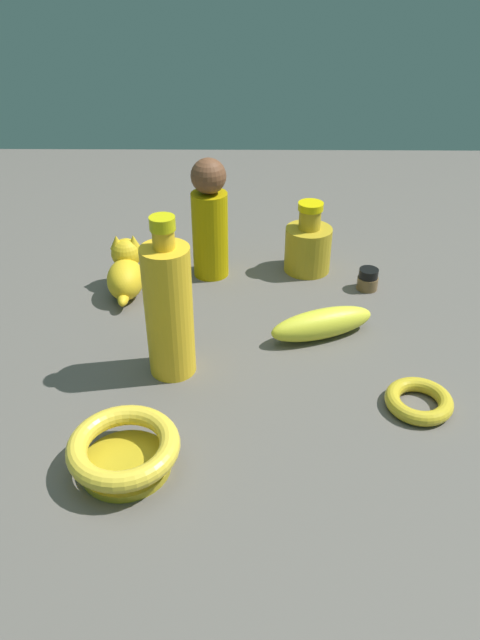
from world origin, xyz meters
TOP-DOWN VIEW (x-y plane):
  - ground at (0.00, 0.00)m, footprint 2.00×2.00m
  - nail_polish_jar at (0.20, -0.23)m, footprint 0.04×0.04m
  - banana at (0.04, -0.13)m, footprint 0.10×0.18m
  - bowl at (-0.23, 0.13)m, footprint 0.13×0.13m
  - person_figure_adult at (0.25, 0.06)m, footprint 0.08×0.08m
  - cat_figurine at (0.18, 0.20)m, footprint 0.13×0.07m
  - bottle_short at (0.27, -0.12)m, footprint 0.09×0.09m
  - bottle_tall at (-0.04, 0.10)m, footprint 0.07×0.07m
  - bangle at (-0.12, -0.24)m, footprint 0.09×0.09m

SIDE VIEW (x-z plane):
  - ground at x=0.00m, z-range 0.00..0.00m
  - bangle at x=-0.12m, z-range 0.00..0.02m
  - nail_polish_jar at x=0.20m, z-range 0.00..0.04m
  - banana at x=0.04m, z-range 0.00..0.05m
  - bowl at x=-0.23m, z-range 0.00..0.05m
  - cat_figurine at x=0.18m, z-range -0.01..0.09m
  - bottle_short at x=0.27m, z-range -0.02..0.12m
  - bottle_tall at x=-0.04m, z-range -0.02..0.22m
  - person_figure_adult at x=0.25m, z-range 0.00..0.22m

